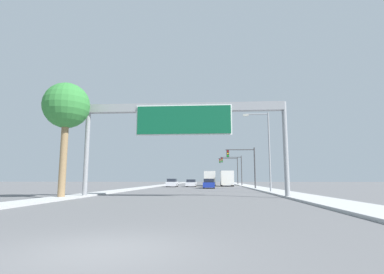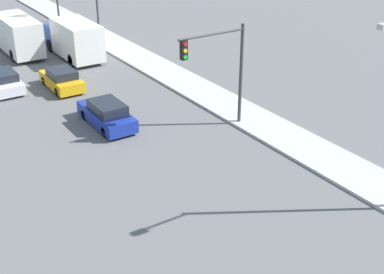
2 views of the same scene
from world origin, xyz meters
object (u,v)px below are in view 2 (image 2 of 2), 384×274
at_px(truck_box_primary, 74,39).
at_px(truck_box_secondary, 15,34).
at_px(car_mid_left, 3,81).
at_px(car_mid_right, 62,79).
at_px(car_far_center, 107,114).
at_px(traffic_light_near_intersection, 222,62).

distance_m(truck_box_primary, truck_box_secondary, 5.41).
height_order(car_mid_left, car_mid_right, car_mid_right).
xyz_separation_m(truck_box_primary, truck_box_secondary, (-3.50, 4.12, 0.01)).
bearing_deg(car_mid_right, car_far_center, -90.00).
xyz_separation_m(car_mid_left, truck_box_secondary, (3.50, 8.37, 0.92)).
relative_size(car_far_center, truck_box_secondary, 0.55).
bearing_deg(truck_box_primary, truck_box_secondary, 130.36).
bearing_deg(car_mid_right, truck_box_secondary, 90.00).
xyz_separation_m(car_far_center, truck_box_secondary, (-0.00, 17.70, 0.86)).
bearing_deg(car_far_center, car_mid_right, 90.00).
height_order(truck_box_primary, truck_box_secondary, truck_box_secondary).
bearing_deg(truck_box_secondary, truck_box_primary, -49.64).
bearing_deg(car_mid_right, truck_box_primary, 60.76).
bearing_deg(car_far_center, truck_box_secondary, 90.00).
xyz_separation_m(car_mid_right, car_far_center, (0.00, -7.33, 0.04)).
bearing_deg(traffic_light_near_intersection, car_mid_right, 115.24).
xyz_separation_m(car_mid_left, truck_box_primary, (7.00, 4.25, 0.91)).
bearing_deg(truck_box_secondary, traffic_light_near_intersection, -76.13).
relative_size(car_mid_left, traffic_light_near_intersection, 0.74).
xyz_separation_m(car_mid_right, truck_box_primary, (3.50, 6.25, 0.89)).
height_order(car_far_center, truck_box_primary, truck_box_primary).
distance_m(car_mid_right, traffic_light_near_intersection, 13.05).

